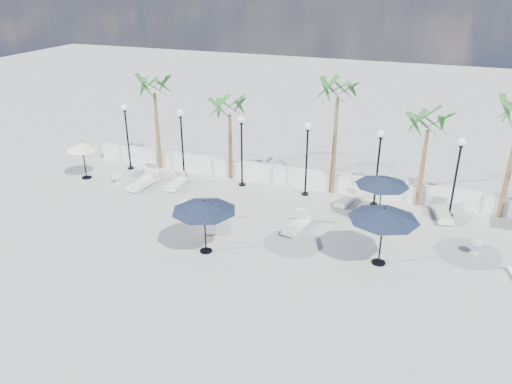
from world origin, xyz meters
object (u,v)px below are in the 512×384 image
(lounger_1, at_px, (176,183))
(parasol_navy_left, at_px, (204,206))
(parasol_navy_mid, at_px, (382,181))
(parasol_cream_small, at_px, (82,147))
(lounger_6, at_px, (346,199))
(lounger_0, at_px, (143,182))
(lounger_4, at_px, (210,221))
(parasol_navy_right, at_px, (384,214))
(lounger_2, at_px, (148,176))
(lounger_5, at_px, (442,213))
(lounger_3, at_px, (296,225))

(lounger_1, relative_size, parasol_navy_left, 0.69)
(parasol_navy_mid, bearing_deg, parasol_cream_small, -177.99)
(lounger_6, height_order, parasol_navy_left, parasol_navy_left)
(parasol_navy_mid, relative_size, parasol_cream_small, 1.14)
(lounger_0, bearing_deg, lounger_6, 14.39)
(lounger_4, xyz_separation_m, parasol_navy_right, (7.59, -0.52, 1.90))
(lounger_2, xyz_separation_m, lounger_5, (15.25, 0.91, -0.01))
(lounger_0, relative_size, parasol_navy_right, 0.76)
(lounger_0, bearing_deg, lounger_1, 24.88)
(parasol_navy_left, xyz_separation_m, parasol_navy_right, (6.77, 1.58, 0.10))
(parasol_navy_left, height_order, parasol_navy_mid, parasol_navy_left)
(lounger_0, relative_size, lounger_1, 1.15)
(lounger_4, relative_size, lounger_5, 1.01)
(lounger_5, relative_size, parasol_navy_mid, 0.85)
(lounger_6, bearing_deg, parasol_cream_small, -161.00)
(lounger_4, bearing_deg, parasol_navy_mid, 3.37)
(lounger_3, relative_size, parasol_navy_mid, 0.78)
(lounger_6, bearing_deg, lounger_0, -158.68)
(lounger_5, bearing_deg, parasol_navy_left, -156.05)
(lounger_3, bearing_deg, parasol_navy_left, -122.11)
(lounger_5, relative_size, parasol_cream_small, 0.98)
(lounger_6, bearing_deg, lounger_5, 11.78)
(lounger_6, xyz_separation_m, parasol_navy_left, (-4.47, -6.66, 1.84))
(lounger_2, bearing_deg, parasol_cream_small, 179.36)
(lounger_1, distance_m, lounger_6, 8.95)
(lounger_6, distance_m, parasol_cream_small, 14.38)
(lounger_1, distance_m, lounger_3, 7.73)
(lounger_3, xyz_separation_m, lounger_5, (6.02, 3.56, 0.02))
(lounger_1, distance_m, lounger_2, 1.89)
(lounger_0, distance_m, parasol_navy_left, 8.00)
(lounger_2, xyz_separation_m, lounger_3, (9.23, -2.65, -0.03))
(parasol_navy_mid, xyz_separation_m, parasol_cream_small, (-15.93, -0.56, -0.10))
(lounger_3, xyz_separation_m, parasol_navy_left, (-2.95, -3.10, 1.82))
(lounger_4, relative_size, parasol_navy_right, 0.77)
(lounger_1, bearing_deg, parasol_cream_small, -179.80)
(lounger_6, height_order, parasol_navy_right, parasol_navy_right)
(lounger_0, bearing_deg, parasol_navy_left, -33.92)
(lounger_1, xyz_separation_m, lounger_4, (3.58, -3.40, 0.03))
(lounger_0, height_order, lounger_1, lounger_0)
(lounger_1, xyz_separation_m, lounger_2, (-1.88, 0.26, 0.04))
(lounger_5, height_order, parasol_navy_right, parasol_navy_right)
(lounger_4, bearing_deg, parasol_cream_small, 140.94)
(parasol_navy_left, relative_size, parasol_cream_small, 1.23)
(lounger_3, distance_m, parasol_navy_left, 4.65)
(lounger_1, height_order, parasol_navy_right, parasol_navy_right)
(lounger_1, distance_m, lounger_5, 13.43)
(lounger_5, height_order, parasol_navy_left, parasol_navy_left)
(parasol_navy_right, bearing_deg, lounger_1, 160.71)
(parasol_cream_small, bearing_deg, lounger_4, -17.25)
(lounger_3, xyz_separation_m, parasol_cream_small, (-12.65, 1.75, 1.60))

